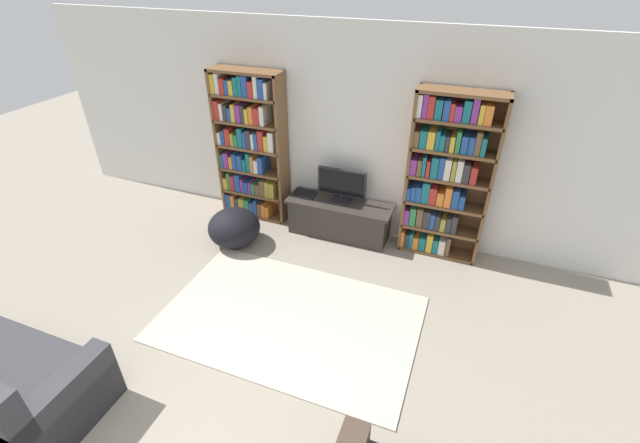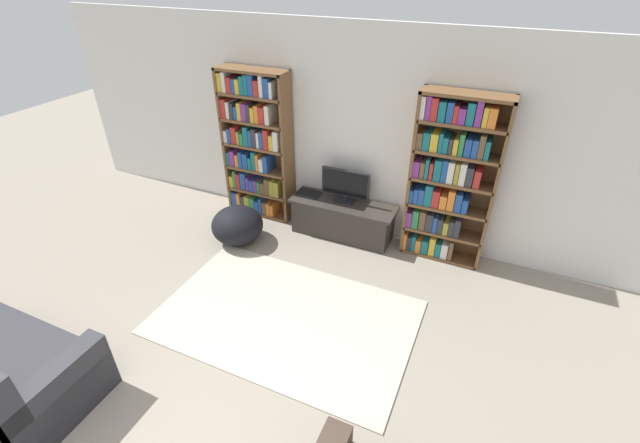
% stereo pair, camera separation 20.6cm
% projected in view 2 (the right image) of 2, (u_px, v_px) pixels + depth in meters
% --- Properties ---
extents(wall_back, '(8.80, 0.06, 2.60)m').
position_uv_depth(wall_back, '(359.00, 136.00, 5.22)').
color(wall_back, silver).
rests_on(wall_back, ground_plane).
extents(bookshelf_left, '(0.94, 0.30, 2.01)m').
position_uv_depth(bookshelf_left, '(256.00, 146.00, 5.71)').
color(bookshelf_left, brown).
rests_on(bookshelf_left, ground_plane).
extents(bookshelf_right, '(0.94, 0.30, 2.01)m').
position_uv_depth(bookshelf_right, '(449.00, 180.00, 4.82)').
color(bookshelf_right, brown).
rests_on(bookshelf_right, ground_plane).
extents(tv_stand, '(1.37, 0.45, 0.48)m').
position_uv_depth(tv_stand, '(342.00, 219.00, 5.59)').
color(tv_stand, '#332D28').
rests_on(tv_stand, ground_plane).
extents(television, '(0.63, 0.16, 0.44)m').
position_uv_depth(television, '(345.00, 185.00, 5.39)').
color(television, black).
rests_on(television, tv_stand).
extents(laptop, '(0.30, 0.21, 0.03)m').
position_uv_depth(laptop, '(308.00, 193.00, 5.65)').
color(laptop, '#28282D').
rests_on(laptop, tv_stand).
extents(area_rug, '(2.58, 1.64, 0.02)m').
position_uv_depth(area_rug, '(286.00, 317.00, 4.42)').
color(area_rug, beige).
rests_on(area_rug, ground_plane).
extents(beanbag_ottoman, '(0.66, 0.66, 0.47)m').
position_uv_depth(beanbag_ottoman, '(237.00, 225.00, 5.48)').
color(beanbag_ottoman, black).
rests_on(beanbag_ottoman, ground_plane).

